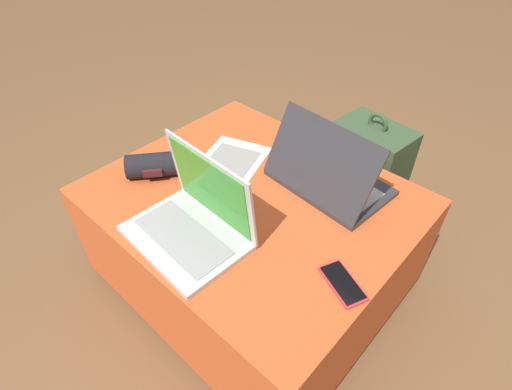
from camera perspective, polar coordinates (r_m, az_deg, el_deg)
name	(u,v)px	position (r m, az deg, el deg)	size (l,w,h in m)	color
ground_plane	(253,279)	(1.61, -0.43, -11.95)	(14.00, 14.00, 0.00)	brown
ottoman	(253,241)	(1.44, -0.47, -6.60)	(0.98, 0.82, 0.44)	maroon
laptop_near	(193,220)	(1.14, -8.96, -3.60)	(0.35, 0.26, 0.25)	silver
laptop_far	(326,175)	(1.31, 10.02, 2.81)	(0.39, 0.28, 0.24)	#333338
cell_phone	(343,283)	(1.07, 12.27, -12.21)	(0.15, 0.12, 0.01)	red
backpack	(366,180)	(1.73, 15.47, 2.03)	(0.30, 0.27, 0.56)	#385133
paper_sheet	(229,163)	(1.42, -3.84, 4.56)	(0.29, 0.35, 0.00)	white
wrist_brace	(153,165)	(1.39, -14.47, 4.16)	(0.17, 0.19, 0.08)	black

